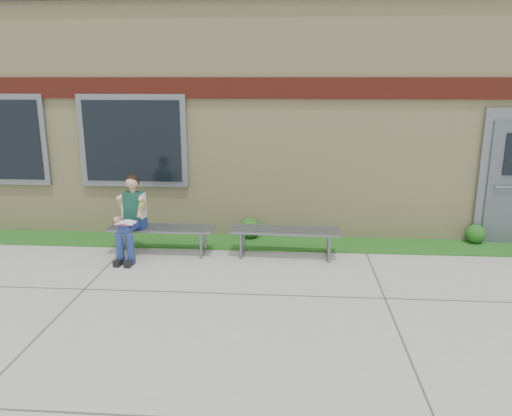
{
  "coord_description": "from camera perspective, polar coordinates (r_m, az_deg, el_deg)",
  "views": [
    {
      "loc": [
        -0.23,
        -5.54,
        2.77
      ],
      "look_at": [
        -0.76,
        1.7,
        0.87
      ],
      "focal_mm": 35.0,
      "sensor_mm": 36.0,
      "label": 1
    }
  ],
  "objects": [
    {
      "name": "ground",
      "position": [
        6.2,
        6.03,
        -11.93
      ],
      "size": [
        80.0,
        80.0,
        0.0
      ],
      "primitive_type": "plane",
      "color": "#9E9E99",
      "rests_on": "ground"
    },
    {
      "name": "grass_strip",
      "position": [
        8.6,
        5.53,
        -4.1
      ],
      "size": [
        16.0,
        0.8,
        0.02
      ],
      "primitive_type": "cube",
      "color": "#1D4D14",
      "rests_on": "ground"
    },
    {
      "name": "school_building",
      "position": [
        11.55,
        5.43,
        11.31
      ],
      "size": [
        16.2,
        6.22,
        4.2
      ],
      "color": "beige",
      "rests_on": "ground"
    },
    {
      "name": "bench_left",
      "position": [
        8.19,
        -10.77,
        -2.83
      ],
      "size": [
        1.7,
        0.48,
        0.44
      ],
      "rotation": [
        0.0,
        0.0,
        -0.0
      ],
      "color": "slate",
      "rests_on": "ground"
    },
    {
      "name": "bench_right",
      "position": [
        7.92,
        3.38,
        -3.16
      ],
      "size": [
        1.74,
        0.54,
        0.45
      ],
      "rotation": [
        0.0,
        0.0,
        -0.04
      ],
      "color": "slate",
      "rests_on": "ground"
    },
    {
      "name": "girl",
      "position": [
        8.03,
        -14.07,
        -0.83
      ],
      "size": [
        0.46,
        0.8,
        1.31
      ],
      "rotation": [
        0.0,
        0.0,
        -0.1
      ],
      "color": "navy",
      "rests_on": "ground"
    },
    {
      "name": "shrub_mid",
      "position": [
        8.81,
        -0.72,
        -2.29
      ],
      "size": [
        0.36,
        0.36,
        0.36
      ],
      "primitive_type": "sphere",
      "color": "#1D4D14",
      "rests_on": "grass_strip"
    },
    {
      "name": "shrub_east",
      "position": [
        9.33,
        23.8,
        -2.7
      ],
      "size": [
        0.32,
        0.32,
        0.32
      ],
      "primitive_type": "sphere",
      "color": "#1D4D14",
      "rests_on": "grass_strip"
    }
  ]
}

